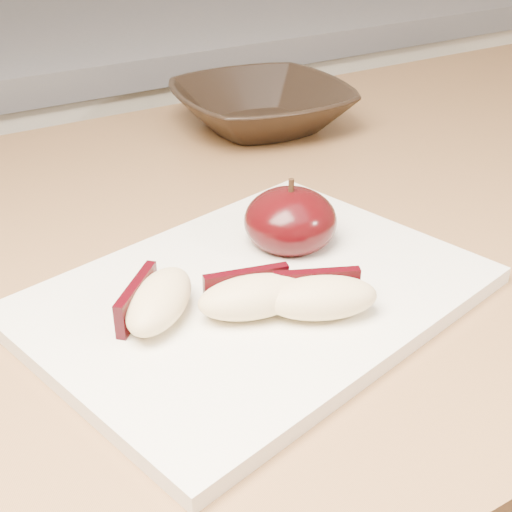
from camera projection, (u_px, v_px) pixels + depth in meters
cutting_board at (256, 295)px, 0.49m from camera, size 0.34×0.28×0.01m
apple_half at (290, 221)px, 0.54m from camera, size 0.08×0.08×0.06m
apple_wedge_a at (157, 300)px, 0.45m from camera, size 0.08×0.08×0.03m
apple_wedge_b at (252, 296)px, 0.45m from camera, size 0.08×0.05×0.03m
apple_wedge_c at (321, 296)px, 0.45m from camera, size 0.08×0.06×0.03m
bowl at (261, 107)px, 0.79m from camera, size 0.21×0.21×0.05m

